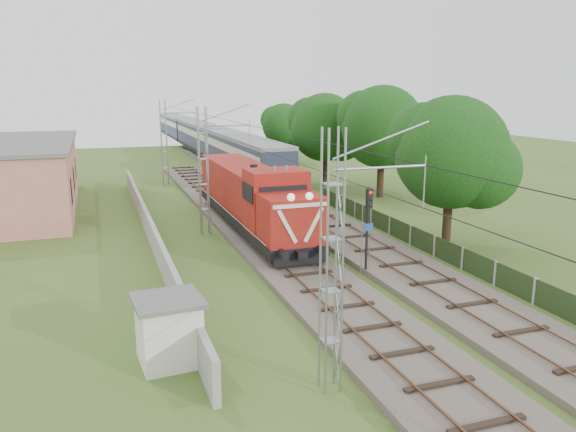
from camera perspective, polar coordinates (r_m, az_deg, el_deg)
name	(u,v)px	position (r m, az deg, el deg)	size (l,w,h in m)	color
ground	(321,291)	(25.90, 3.34, -7.63)	(140.00, 140.00, 0.00)	#3D5B22
track_main	(274,247)	(32.10, -1.41, -3.20)	(4.20, 70.00, 0.45)	#6B6054
track_side	(284,200)	(45.63, -0.39, 1.62)	(4.20, 80.00, 0.45)	#6B6054
catenary	(204,171)	(35.35, -8.50, 4.56)	(3.31, 70.00, 8.00)	gray
boundary_wall	(149,227)	(35.51, -13.96, -1.07)	(0.25, 40.00, 1.50)	#9E9E99
station_building	(17,175)	(47.19, -25.83, 3.73)	(8.40, 20.40, 5.22)	tan
fence	(435,246)	(31.89, 14.69, -2.96)	(0.12, 32.00, 1.20)	black
locomotive	(252,196)	(35.89, -3.66, 2.05)	(3.19, 18.19, 4.62)	black
coach_rake	(201,135)	(80.58, -8.85, 8.10)	(3.20, 71.36, 3.70)	black
signal_post	(368,216)	(27.39, 8.15, 0.03)	(0.48, 0.38, 4.42)	black
relay_hut	(169,330)	(19.54, -12.00, -11.27)	(2.39, 2.39, 2.29)	silver
tree_a	(453,154)	(33.24, 16.40, 6.08)	(6.73, 6.41, 8.72)	#332215
tree_b	(383,128)	(47.99, 9.65, 8.82)	(7.23, 6.88, 9.37)	#332215
tree_c	(325,128)	(53.33, 3.81, 8.88)	(6.70, 6.38, 8.68)	#332215
tree_d	(284,125)	(70.93, -0.39, 9.18)	(5.62, 5.36, 7.29)	#332215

